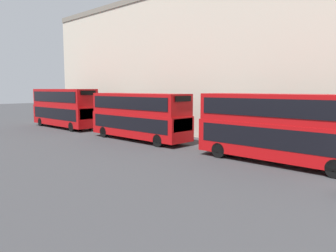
# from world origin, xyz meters

# --- Properties ---
(bus_leading) EXTENTS (2.59, 10.39, 4.22)m
(bus_leading) POSITION_xyz_m (1.60, 5.03, 2.33)
(bus_leading) COLOR #B20C0F
(bus_leading) RESTS_ON ground
(bus_second_in_queue) EXTENTS (2.59, 10.52, 4.13)m
(bus_second_in_queue) POSITION_xyz_m (1.60, 18.03, 2.28)
(bus_second_in_queue) COLOR #B20C0F
(bus_second_in_queue) RESTS_ON ground
(bus_third_in_queue) EXTENTS (2.59, 10.62, 4.50)m
(bus_third_in_queue) POSITION_xyz_m (1.60, 31.32, 2.47)
(bus_third_in_queue) COLOR #B20C0F
(bus_third_in_queue) RESTS_ON ground
(pedestrian) EXTENTS (0.36, 0.36, 1.66)m
(pedestrian) POSITION_xyz_m (4.14, 33.23, 0.76)
(pedestrian) COLOR brown
(pedestrian) RESTS_ON ground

